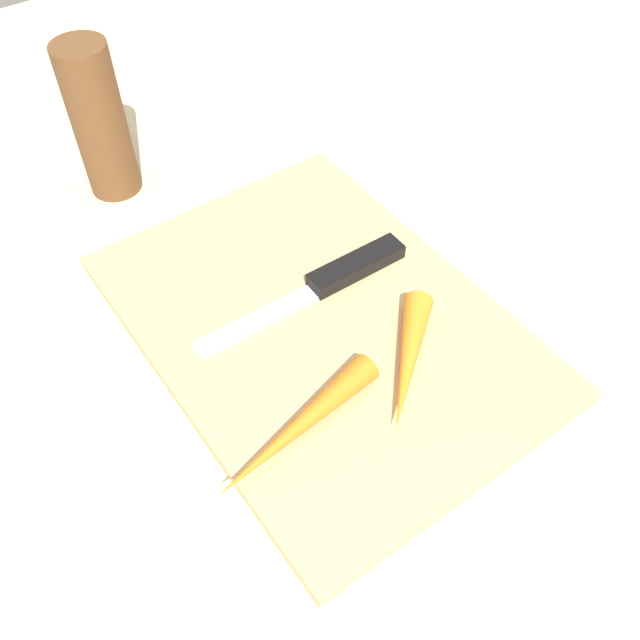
{
  "coord_description": "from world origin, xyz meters",
  "views": [
    {
      "loc": [
        0.29,
        -0.21,
        0.44
      ],
      "look_at": [
        0.0,
        0.0,
        0.01
      ],
      "focal_mm": 38.74,
      "sensor_mm": 36.0,
      "label": 1
    }
  ],
  "objects_px": {
    "carrot_short": "(408,360)",
    "cutting_board": "(320,325)",
    "carrot_long": "(298,427)",
    "knife": "(344,273)",
    "pepper_grinder": "(99,122)"
  },
  "relations": [
    {
      "from": "cutting_board",
      "to": "pepper_grinder",
      "type": "xyz_separation_m",
      "value": [
        -0.27,
        -0.06,
        0.07
      ]
    },
    {
      "from": "cutting_board",
      "to": "carrot_short",
      "type": "height_order",
      "value": "carrot_short"
    },
    {
      "from": "cutting_board",
      "to": "knife",
      "type": "distance_m",
      "value": 0.05
    },
    {
      "from": "carrot_long",
      "to": "carrot_short",
      "type": "distance_m",
      "value": 0.1
    },
    {
      "from": "carrot_long",
      "to": "knife",
      "type": "bearing_deg",
      "value": -148.64
    },
    {
      "from": "cutting_board",
      "to": "knife",
      "type": "bearing_deg",
      "value": 121.51
    },
    {
      "from": "pepper_grinder",
      "to": "carrot_short",
      "type": "bearing_deg",
      "value": 13.41
    },
    {
      "from": "pepper_grinder",
      "to": "carrot_long",
      "type": "bearing_deg",
      "value": -3.05
    },
    {
      "from": "knife",
      "to": "carrot_short",
      "type": "bearing_deg",
      "value": 81.03
    },
    {
      "from": "carrot_short",
      "to": "cutting_board",
      "type": "bearing_deg",
      "value": -113.66
    },
    {
      "from": "carrot_short",
      "to": "knife",
      "type": "bearing_deg",
      "value": -141.64
    },
    {
      "from": "carrot_short",
      "to": "carrot_long",
      "type": "bearing_deg",
      "value": -42.03
    },
    {
      "from": "knife",
      "to": "cutting_board",
      "type": "bearing_deg",
      "value": 32.54
    },
    {
      "from": "carrot_long",
      "to": "carrot_short",
      "type": "bearing_deg",
      "value": 169.64
    },
    {
      "from": "knife",
      "to": "pepper_grinder",
      "type": "xyz_separation_m",
      "value": [
        -0.24,
        -0.1,
        0.06
      ]
    }
  ]
}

